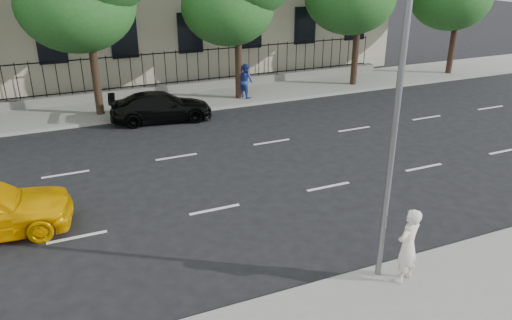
# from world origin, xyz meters

# --- Properties ---
(ground) EXTENTS (120.00, 120.00, 0.00)m
(ground) POSITION_xyz_m (0.00, 0.00, 0.00)
(ground) COLOR black
(ground) RESTS_ON ground
(far_sidewalk) EXTENTS (60.00, 4.00, 0.15)m
(far_sidewalk) POSITION_xyz_m (0.00, 14.00, 0.07)
(far_sidewalk) COLOR gray
(far_sidewalk) RESTS_ON ground
(lane_markings) EXTENTS (49.60, 4.62, 0.01)m
(lane_markings) POSITION_xyz_m (0.00, 4.75, 0.01)
(lane_markings) COLOR silver
(lane_markings) RESTS_ON ground
(iron_fence) EXTENTS (30.00, 0.50, 2.20)m
(iron_fence) POSITION_xyz_m (0.00, 15.70, 0.65)
(iron_fence) COLOR slate
(iron_fence) RESTS_ON far_sidewalk
(street_light) EXTENTS (0.25, 3.32, 8.05)m
(street_light) POSITION_xyz_m (2.50, -1.77, 5.15)
(street_light) COLOR slate
(street_light) RESTS_ON near_sidewalk
(black_sedan) EXTENTS (4.78, 2.44, 1.33)m
(black_sedan) POSITION_xyz_m (0.52, 11.50, 0.66)
(black_sedan) COLOR black
(black_sedan) RESTS_ON ground
(woman_near) EXTENTS (0.79, 0.64, 1.87)m
(woman_near) POSITION_xyz_m (2.90, -2.74, 1.08)
(woman_near) COLOR white
(woman_near) RESTS_ON near_sidewalk
(pedestrian_far) EXTENTS (0.89, 1.01, 1.75)m
(pedestrian_far) POSITION_xyz_m (5.33, 13.08, 1.03)
(pedestrian_far) COLOR navy
(pedestrian_far) RESTS_ON far_sidewalk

